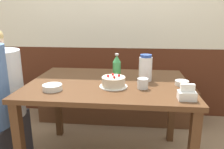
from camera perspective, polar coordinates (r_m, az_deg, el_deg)
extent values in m
cube|color=#4C2314|center=(2.85, 1.62, -1.66)|extent=(4.80, 0.04, 0.87)
cube|color=#56331E|center=(2.72, 1.25, -7.35)|extent=(1.86, 0.38, 0.44)
cube|color=#4C2D19|center=(1.77, -0.76, -2.52)|extent=(1.28, 0.90, 0.03)
cube|color=#4C2D19|center=(1.75, -22.93, -17.42)|extent=(0.06, 0.06, 0.70)
cube|color=#4C2D19|center=(2.39, -13.89, -7.56)|extent=(0.06, 0.06, 0.70)
cube|color=#4C2D19|center=(2.30, 15.37, -8.64)|extent=(0.06, 0.06, 0.70)
cylinder|color=white|center=(1.65, 0.39, -3.10)|extent=(0.21, 0.21, 0.01)
cylinder|color=beige|center=(1.64, 0.39, -1.82)|extent=(0.18, 0.18, 0.07)
sphere|color=red|center=(1.58, 0.60, -0.68)|extent=(0.02, 0.02, 0.02)
sphere|color=red|center=(1.63, 1.82, -0.24)|extent=(0.02, 0.02, 0.02)
sphere|color=red|center=(1.66, 0.20, 0.08)|extent=(0.02, 0.02, 0.02)
sphere|color=red|center=(1.62, -1.04, -0.34)|extent=(0.02, 0.02, 0.02)
cylinder|color=white|center=(1.80, 8.73, 1.45)|extent=(0.11, 0.11, 0.19)
cylinder|color=#28479E|center=(1.78, 8.87, 4.83)|extent=(0.09, 0.09, 0.02)
cylinder|color=#388E4C|center=(1.82, 1.24, 0.98)|extent=(0.07, 0.07, 0.15)
cone|color=#388E4C|center=(1.80, 1.26, 4.16)|extent=(0.07, 0.07, 0.06)
cylinder|color=silver|center=(1.79, 1.27, 5.28)|extent=(0.03, 0.03, 0.01)
cube|color=white|center=(1.47, 18.95, -5.25)|extent=(0.11, 0.08, 0.05)
cube|color=white|center=(1.45, 19.13, -3.30)|extent=(0.09, 0.03, 0.05)
cylinder|color=white|center=(1.62, -15.29, -3.26)|extent=(0.14, 0.14, 0.04)
cylinder|color=white|center=(1.76, 17.78, -2.10)|extent=(0.10, 0.10, 0.04)
cylinder|color=silver|center=(1.61, 8.03, -2.34)|extent=(0.08, 0.08, 0.08)
cube|color=#33333D|center=(2.18, -26.14, -14.84)|extent=(0.34, 0.30, 0.45)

